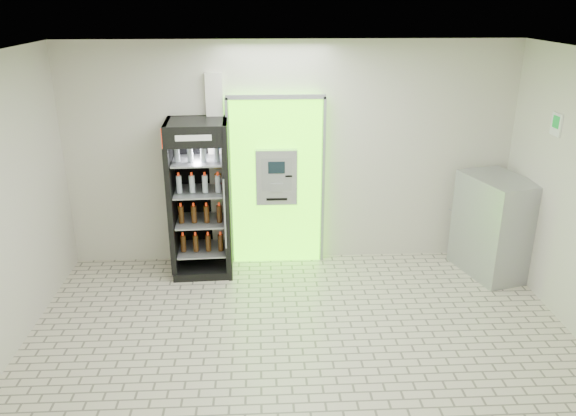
{
  "coord_description": "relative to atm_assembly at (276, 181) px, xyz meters",
  "views": [
    {
      "loc": [
        -0.41,
        -4.78,
        3.49
      ],
      "look_at": [
        -0.1,
        1.2,
        1.23
      ],
      "focal_mm": 35.0,
      "sensor_mm": 36.0,
      "label": 1
    }
  ],
  "objects": [
    {
      "name": "ground",
      "position": [
        0.2,
        -2.41,
        -1.17
      ],
      "size": [
        6.0,
        6.0,
        0.0
      ],
      "primitive_type": "plane",
      "color": "#BDB29C",
      "rests_on": "ground"
    },
    {
      "name": "room_shell",
      "position": [
        0.2,
        -2.41,
        0.67
      ],
      "size": [
        6.0,
        6.0,
        6.0
      ],
      "color": "beige",
      "rests_on": "ground"
    },
    {
      "name": "atm_assembly",
      "position": [
        0.0,
        0.0,
        0.0
      ],
      "size": [
        1.3,
        0.24,
        2.33
      ],
      "color": "#5BFF10",
      "rests_on": "ground"
    },
    {
      "name": "pillar",
      "position": [
        -0.78,
        0.04,
        0.13
      ],
      "size": [
        0.22,
        0.11,
        2.6
      ],
      "color": "silver",
      "rests_on": "ground"
    },
    {
      "name": "beverage_cooler",
      "position": [
        -1.0,
        -0.26,
        -0.19
      ],
      "size": [
        0.8,
        0.75,
        2.05
      ],
      "rotation": [
        0.0,
        0.0,
        0.05
      ],
      "color": "black",
      "rests_on": "ground"
    },
    {
      "name": "steel_cabinet",
      "position": [
        2.86,
        -0.51,
        -0.51
      ],
      "size": [
        0.92,
        1.13,
        1.33
      ],
      "rotation": [
        0.0,
        0.0,
        0.27
      ],
      "color": "#9EA0A5",
      "rests_on": "ground"
    },
    {
      "name": "exit_sign",
      "position": [
        3.19,
        -1.01,
        0.95
      ],
      "size": [
        0.02,
        0.22,
        0.26
      ],
      "color": "white",
      "rests_on": "room_shell"
    }
  ]
}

